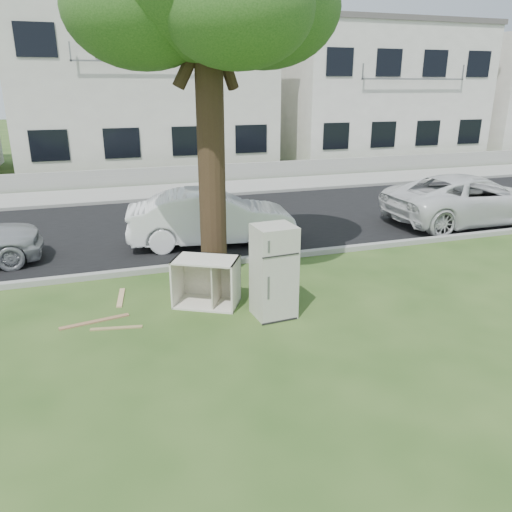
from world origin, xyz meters
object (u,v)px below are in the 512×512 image
object	(u,v)px
car_center	(211,218)
car_right	(470,199)
fridge	(274,272)
cabinet	(206,282)

from	to	relation	value
car_center	car_right	world-z (taller)	car_right
car_right	car_center	bearing A→B (deg)	87.24
fridge	cabinet	xyz separation A→B (m)	(-1.00, 0.81, -0.37)
car_center	cabinet	bearing A→B (deg)	172.54
fridge	car_right	xyz separation A→B (m)	(7.55, 4.09, -0.11)
cabinet	car_right	world-z (taller)	car_right
fridge	car_center	size ratio (longest dim) A/B	0.39
fridge	car_right	bearing A→B (deg)	24.20
fridge	car_right	world-z (taller)	fridge
cabinet	car_center	xyz separation A→B (m)	(0.95, 3.60, 0.24)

